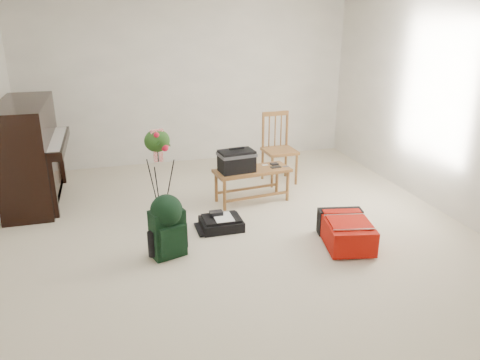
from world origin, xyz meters
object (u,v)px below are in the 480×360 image
object	(u,v)px
dining_chair	(279,149)
black_duffel	(221,223)
piano	(31,155)
green_backpack	(167,223)
bench	(241,163)
red_suitcase	(344,229)
flower_stand	(159,178)

from	to	relation	value
dining_chair	black_duffel	xyz separation A→B (m)	(-1.13, -1.27, -0.40)
piano	green_backpack	size ratio (longest dim) A/B	2.37
bench	piano	bearing A→B (deg)	156.72
piano	green_backpack	bearing A→B (deg)	-52.95
bench	red_suitcase	bearing A→B (deg)	-68.01
bench	dining_chair	size ratio (longest dim) A/B	1.01
dining_chair	red_suitcase	size ratio (longest dim) A/B	1.30
bench	dining_chair	xyz separation A→B (m)	(0.71, 0.61, -0.04)
dining_chair	black_duffel	size ratio (longest dim) A/B	2.15
red_suitcase	black_duffel	bearing A→B (deg)	160.97
piano	bench	xyz separation A→B (m)	(2.46, -0.75, -0.09)
dining_chair	piano	bearing A→B (deg)	174.65
bench	green_backpack	size ratio (longest dim) A/B	1.53
piano	flower_stand	world-z (taller)	piano
red_suitcase	flower_stand	size ratio (longest dim) A/B	0.66
green_backpack	dining_chair	bearing A→B (deg)	27.24
bench	green_backpack	bearing A→B (deg)	-139.71
flower_stand	red_suitcase	bearing A→B (deg)	-39.09
green_backpack	flower_stand	size ratio (longest dim) A/B	0.57
piano	red_suitcase	xyz separation A→B (m)	(3.18, -2.08, -0.45)
red_suitcase	green_backpack	world-z (taller)	green_backpack
piano	red_suitcase	world-z (taller)	piano
green_backpack	flower_stand	xyz separation A→B (m)	(0.02, 0.75, 0.20)
red_suitcase	flower_stand	world-z (taller)	flower_stand
piano	black_duffel	world-z (taller)	piano
black_duffel	flower_stand	xyz separation A→B (m)	(-0.61, 0.30, 0.48)
piano	bench	distance (m)	2.57
piano	flower_stand	distance (m)	1.81
dining_chair	flower_stand	world-z (taller)	flower_stand
dining_chair	green_backpack	xyz separation A→B (m)	(-1.77, -1.72, -0.12)
red_suitcase	flower_stand	xyz separation A→B (m)	(-1.75, 0.97, 0.40)
dining_chair	black_duffel	bearing A→B (deg)	-134.40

